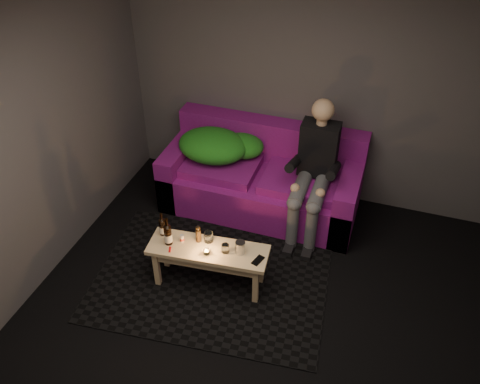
# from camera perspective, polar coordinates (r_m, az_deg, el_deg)

# --- Properties ---
(floor) EXTENTS (4.50, 4.50, 0.00)m
(floor) POSITION_cam_1_polar(r_m,az_deg,el_deg) (4.52, 0.07, -15.99)
(floor) COLOR black
(floor) RESTS_ON ground
(room) EXTENTS (4.50, 4.50, 4.50)m
(room) POSITION_cam_1_polar(r_m,az_deg,el_deg) (3.72, 2.41, 5.10)
(room) COLOR silver
(room) RESTS_ON ground
(rug) EXTENTS (2.33, 1.80, 0.01)m
(rug) POSITION_cam_1_polar(r_m,az_deg,el_deg) (4.95, -3.20, -9.66)
(rug) COLOR black
(rug) RESTS_ON floor
(sofa) EXTENTS (2.10, 0.95, 0.90)m
(sofa) POSITION_cam_1_polar(r_m,az_deg,el_deg) (5.61, 2.56, 1.35)
(sofa) COLOR #821170
(sofa) RESTS_ON floor
(green_blanket) EXTENTS (0.93, 0.63, 0.32)m
(green_blanket) POSITION_cam_1_polar(r_m,az_deg,el_deg) (5.54, -2.45, 5.26)
(green_blanket) COLOR #2A7A16
(green_blanket) RESTS_ON sofa
(person) EXTENTS (0.38, 0.87, 1.40)m
(person) POSITION_cam_1_polar(r_m,az_deg,el_deg) (5.15, 8.32, 2.67)
(person) COLOR black
(person) RESTS_ON sofa
(coffee_table) EXTENTS (1.12, 0.45, 0.45)m
(coffee_table) POSITION_cam_1_polar(r_m,az_deg,el_deg) (4.66, -3.58, -7.04)
(coffee_table) COLOR #ECCB8A
(coffee_table) RESTS_ON rug
(beer_bottle_a) EXTENTS (0.06, 0.06, 0.25)m
(beer_bottle_a) POSITION_cam_1_polar(r_m,az_deg,el_deg) (4.73, -8.70, -3.88)
(beer_bottle_a) COLOR black
(beer_bottle_a) RESTS_ON coffee_table
(beer_bottle_b) EXTENTS (0.07, 0.07, 0.29)m
(beer_bottle_b) POSITION_cam_1_polar(r_m,az_deg,el_deg) (4.62, -8.10, -4.74)
(beer_bottle_b) COLOR black
(beer_bottle_b) RESTS_ON coffee_table
(salt_shaker) EXTENTS (0.04, 0.04, 0.08)m
(salt_shaker) POSITION_cam_1_polar(r_m,az_deg,el_deg) (4.67, -6.54, -5.19)
(salt_shaker) COLOR silver
(salt_shaker) RESTS_ON coffee_table
(pepper_mill) EXTENTS (0.06, 0.06, 0.13)m
(pepper_mill) POSITION_cam_1_polar(r_m,az_deg,el_deg) (4.64, -4.69, -4.89)
(pepper_mill) COLOR black
(pepper_mill) RESTS_ON coffee_table
(tumbler_back) EXTENTS (0.10, 0.10, 0.10)m
(tumbler_back) POSITION_cam_1_polar(r_m,az_deg,el_deg) (4.64, -3.56, -5.04)
(tumbler_back) COLOR white
(tumbler_back) RESTS_ON coffee_table
(tealight) EXTENTS (0.06, 0.06, 0.04)m
(tealight) POSITION_cam_1_polar(r_m,az_deg,el_deg) (4.54, -3.79, -6.71)
(tealight) COLOR white
(tealight) RESTS_ON coffee_table
(tumbler_front) EXTENTS (0.08, 0.08, 0.08)m
(tumbler_front) POSITION_cam_1_polar(r_m,az_deg,el_deg) (4.54, -1.66, -6.35)
(tumbler_front) COLOR white
(tumbler_front) RESTS_ON coffee_table
(steel_cup) EXTENTS (0.10, 0.10, 0.12)m
(steel_cup) POSITION_cam_1_polar(r_m,az_deg,el_deg) (4.52, 0.03, -6.24)
(steel_cup) COLOR #ADAEB4
(steel_cup) RESTS_ON coffee_table
(smartphone) EXTENTS (0.10, 0.15, 0.01)m
(smartphone) POSITION_cam_1_polar(r_m,az_deg,el_deg) (4.49, 2.03, -7.68)
(smartphone) COLOR black
(smartphone) RESTS_ON coffee_table
(red_lighter) EXTENTS (0.04, 0.07, 0.01)m
(red_lighter) POSITION_cam_1_polar(r_m,az_deg,el_deg) (4.62, -7.88, -6.40)
(red_lighter) COLOR #BD0B0D
(red_lighter) RESTS_ON coffee_table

